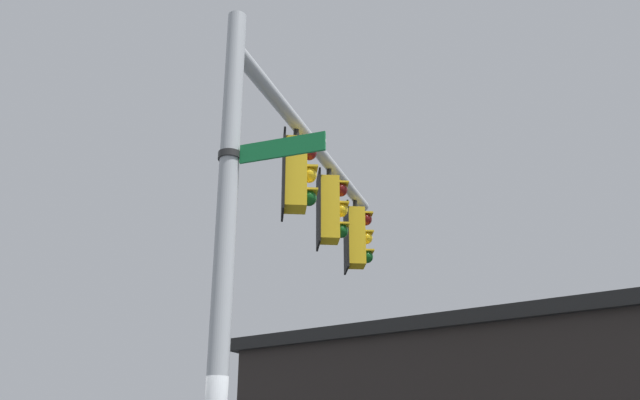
{
  "coord_description": "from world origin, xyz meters",
  "views": [
    {
      "loc": [
        6.96,
        0.4,
        1.56
      ],
      "look_at": [
        -2.7,
        1.25,
        5.52
      ],
      "focal_mm": 38.58,
      "sensor_mm": 36.0,
      "label": 1
    }
  ],
  "objects": [
    {
      "name": "signal_pole",
      "position": [
        0.0,
        0.0,
        3.4
      ],
      "size": [
        0.22,
        0.22,
        6.8
      ],
      "primitive_type": "cylinder",
      "color": "#ADB2B7",
      "rests_on": "ground"
    },
    {
      "name": "mast_arm",
      "position": [
        -2.45,
        1.13,
        6.32
      ],
      "size": [
        4.98,
        2.45,
        0.2
      ],
      "primitive_type": "cylinder",
      "rotation": [
        0.0,
        1.57,
        2.71
      ],
      "color": "#ADB2B7"
    },
    {
      "name": "traffic_light_nearest_pole",
      "position": [
        -1.79,
        0.85,
        5.52
      ],
      "size": [
        0.54,
        0.49,
        1.31
      ],
      "color": "black"
    },
    {
      "name": "traffic_light_mid_inner",
      "position": [
        -3.09,
        1.45,
        5.52
      ],
      "size": [
        0.54,
        0.49,
        1.31
      ],
      "color": "black"
    },
    {
      "name": "traffic_light_mid_outer",
      "position": [
        -4.39,
        2.05,
        5.52
      ],
      "size": [
        0.54,
        0.49,
        1.31
      ],
      "color": "black"
    },
    {
      "name": "street_name_sign",
      "position": [
        0.15,
        0.32,
        4.9
      ],
      "size": [
        0.62,
        1.17,
        0.22
      ],
      "color": "#147238"
    }
  ]
}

